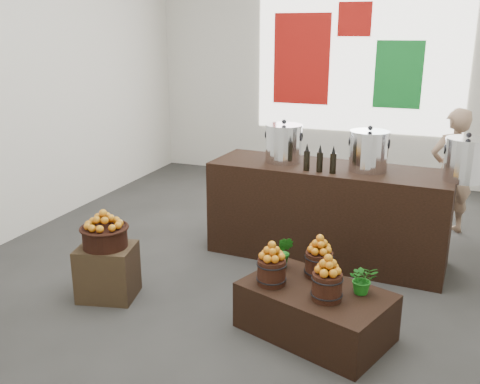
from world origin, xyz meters
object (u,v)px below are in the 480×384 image
at_px(wicker_basket, 105,237).
at_px(counter, 327,213).
at_px(crate, 108,272).
at_px(stock_pot_left, 284,144).
at_px(stock_pot_center, 369,152).
at_px(stock_pot_right, 466,161).
at_px(shopper, 451,172).
at_px(display_table, 315,311).

bearing_deg(wicker_basket, counter, 43.50).
bearing_deg(crate, counter, 43.50).
bearing_deg(stock_pot_left, stock_pot_center, -3.78).
distance_m(stock_pot_left, stock_pot_right, 1.78).
distance_m(stock_pot_center, shopper, 1.59).
bearing_deg(stock_pot_right, counter, 176.22).
relative_size(crate, stock_pot_center, 1.30).
xyz_separation_m(wicker_basket, stock_pot_center, (2.06, 1.56, 0.61)).
height_order(crate, wicker_basket, wicker_basket).
distance_m(crate, stock_pot_right, 3.44).
relative_size(crate, shopper, 0.33).
xyz_separation_m(display_table, stock_pot_right, (1.04, 1.45, 0.99)).
bearing_deg(shopper, stock_pot_left, 10.24).
bearing_deg(shopper, stock_pot_center, 32.01).
relative_size(crate, display_table, 0.43).
distance_m(crate, counter, 2.32).
bearing_deg(stock_pot_center, display_table, -95.82).
bearing_deg(counter, shopper, 49.94).
distance_m(crate, display_table, 1.91).
height_order(crate, stock_pot_right, stock_pot_right).
xyz_separation_m(counter, shopper, (1.21, 1.26, 0.25)).
relative_size(wicker_basket, stock_pot_center, 1.04).
relative_size(wicker_basket, stock_pot_right, 1.04).
xyz_separation_m(wicker_basket, counter, (1.67, 1.58, -0.08)).
height_order(crate, shopper, shopper).
bearing_deg(stock_pot_left, wicker_basket, -125.87).
xyz_separation_m(stock_pot_left, stock_pot_center, (0.89, -0.06, 0.00)).
xyz_separation_m(display_table, stock_pot_center, (0.15, 1.51, 0.99)).
relative_size(wicker_basket, display_table, 0.35).
xyz_separation_m(crate, display_table, (1.90, 0.05, -0.05)).
xyz_separation_m(wicker_basket, stock_pot_right, (2.95, 1.50, 0.61)).
bearing_deg(counter, display_table, -77.53).
distance_m(crate, shopper, 4.08).
height_order(wicker_basket, display_table, wicker_basket).
relative_size(wicker_basket, counter, 0.16).
bearing_deg(counter, stock_pot_right, -0.00).
xyz_separation_m(stock_pot_right, shopper, (-0.07, 1.34, -0.44)).
bearing_deg(stock_pot_left, stock_pot_right, -3.78).
bearing_deg(wicker_basket, shopper, 44.65).
distance_m(wicker_basket, shopper, 4.05).
height_order(crate, counter, counter).
height_order(wicker_basket, stock_pot_center, stock_pot_center).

